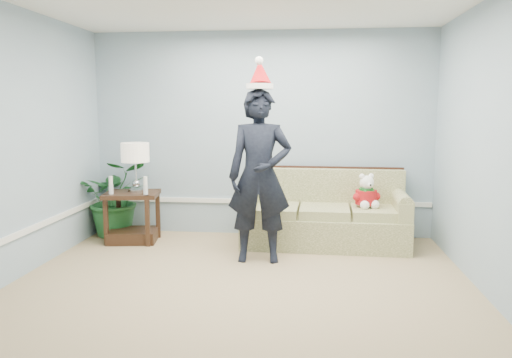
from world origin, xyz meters
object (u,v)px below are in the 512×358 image
object	(u,v)px
table_lamp	(135,155)
teddy_bear	(366,195)
sofa	(324,218)
man	(260,176)
side_table	(133,222)
houseplant	(116,198)

from	to	relation	value
table_lamp	teddy_bear	size ratio (longest dim) A/B	1.48
sofa	teddy_bear	distance (m)	0.60
table_lamp	man	bearing A→B (deg)	-21.82
sofa	side_table	xyz separation A→B (m)	(-2.43, -0.14, -0.09)
sofa	houseplant	xyz separation A→B (m)	(-2.75, 0.14, 0.17)
houseplant	table_lamp	bearing A→B (deg)	-34.11
table_lamp	man	world-z (taller)	man
side_table	houseplant	bearing A→B (deg)	139.03
houseplant	man	size ratio (longest dim) A/B	0.53
table_lamp	man	xyz separation A→B (m)	(1.65, -0.66, -0.16)
teddy_bear	side_table	bearing A→B (deg)	162.08
houseplant	teddy_bear	world-z (taller)	houseplant
sofa	side_table	distance (m)	2.44
sofa	side_table	bearing A→B (deg)	-174.93
sofa	man	world-z (taller)	man
man	teddy_bear	size ratio (longest dim) A/B	4.52
man	teddy_bear	bearing A→B (deg)	24.98
man	teddy_bear	xyz separation A→B (m)	(1.24, 0.68, -0.31)
man	side_table	bearing A→B (deg)	155.67
sofa	houseplant	bearing A→B (deg)	178.93
table_lamp	teddy_bear	distance (m)	2.92
houseplant	man	distance (m)	2.26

